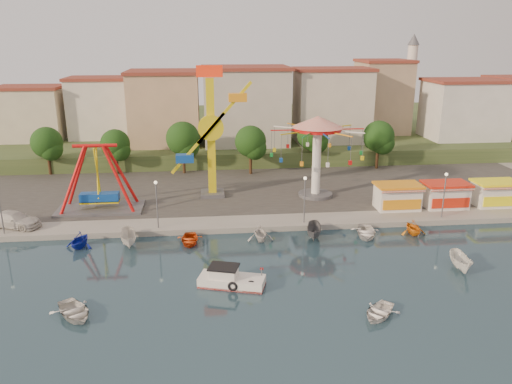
{
  "coord_description": "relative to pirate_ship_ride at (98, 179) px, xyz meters",
  "views": [
    {
      "loc": [
        -2.61,
        -38.21,
        20.25
      ],
      "look_at": [
        2.74,
        14.0,
        4.0
      ],
      "focal_mm": 35.0,
      "sensor_mm": 36.0,
      "label": 1
    }
  ],
  "objects": [
    {
      "name": "lamp_post_1",
      "position": [
        7.34,
        -6.68,
        -1.29
      ],
      "size": [
        0.14,
        0.14,
        5.0
      ],
      "primitive_type": "cylinder",
      "color": "#59595E",
      "rests_on": "quay_deck"
    },
    {
      "name": "building_7",
      "position": [
        71.37,
        34.02,
        2.99
      ],
      "size": [
        11.59,
        10.93,
        8.76
      ],
      "primitive_type": "cube",
      "color": "beige",
      "rests_on": "hill_terrace"
    },
    {
      "name": "tree_3",
      "position": [
        19.34,
        14.68,
        1.16
      ],
      "size": [
        4.68,
        4.68,
        7.32
      ],
      "color": "#382314",
      "rests_on": "quay_deck"
    },
    {
      "name": "booth_right",
      "position": [
        47.67,
        -3.19,
        -2.23
      ],
      "size": [
        5.4,
        3.78,
        3.08
      ],
      "color": "white",
      "rests_on": "quay_deck"
    },
    {
      "name": "building_2",
      "position": [
        7.16,
        32.28,
        4.22
      ],
      "size": [
        11.95,
        9.28,
        11.23
      ],
      "primitive_type": "cube",
      "color": "tan",
      "rests_on": "hill_terrace"
    },
    {
      "name": "building_4",
      "position": [
        34.41,
        32.52,
        3.22
      ],
      "size": [
        10.75,
        9.23,
        9.24
      ],
      "primitive_type": "cube",
      "color": "beige",
      "rests_on": "hill_terrace"
    },
    {
      "name": "rowboat_b",
      "position": [
        25.39,
        -25.61,
        -4.02
      ],
      "size": [
        4.3,
        4.37,
        0.74
      ],
      "primitive_type": "imported",
      "rotation": [
        0.0,
        0.0,
        -0.73
      ],
      "color": "white",
      "rests_on": "ground"
    },
    {
      "name": "moored_boat_3",
      "position": [
        10.75,
        -9.88,
        -4.01
      ],
      "size": [
        2.71,
        3.75,
        0.77
      ],
      "primitive_type": "imported",
      "rotation": [
        0.0,
        0.0,
        -0.02
      ],
      "color": "#D14310",
      "rests_on": "ground"
    },
    {
      "name": "kamikaze_tower",
      "position": [
        13.76,
        4.09,
        4.08
      ],
      "size": [
        6.94,
        3.1,
        16.5
      ],
      "color": "#59595E",
      "rests_on": "quay_deck"
    },
    {
      "name": "building_0",
      "position": [
        -18.03,
        26.38,
        4.54
      ],
      "size": [
        9.26,
        9.53,
        11.87
      ],
      "primitive_type": "cube",
      "color": "beige",
      "rests_on": "hill_terrace"
    },
    {
      "name": "cabin_motorboat",
      "position": [
        14.44,
        -19.54,
        -3.87
      ],
      "size": [
        5.94,
        3.63,
        1.96
      ],
      "rotation": [
        0.0,
        0.0,
        -0.29
      ],
      "color": "white",
      "rests_on": "ground"
    },
    {
      "name": "booth_left",
      "position": [
        35.34,
        -3.19,
        -2.23
      ],
      "size": [
        5.4,
        3.78,
        3.08
      ],
      "color": "white",
      "rests_on": "quay_deck"
    },
    {
      "name": "lamp_post_0",
      "position": [
        -8.66,
        -6.68,
        -1.29
      ],
      "size": [
        0.14,
        0.14,
        5.0
      ],
      "primitive_type": "cylinder",
      "color": "#59595E",
      "rests_on": "quay_deck"
    },
    {
      "name": "tree_4",
      "position": [
        29.34,
        17.67,
        1.35
      ],
      "size": [
        4.86,
        4.86,
        7.6
      ],
      "color": "#382314",
      "rests_on": "quay_deck"
    },
    {
      "name": "tree_0",
      "position": [
        -10.66,
        17.3,
        1.08
      ],
      "size": [
        4.6,
        4.6,
        7.19
      ],
      "color": "#382314",
      "rests_on": "quay_deck"
    },
    {
      "name": "building_6",
      "position": [
        59.49,
        29.09,
        4.78
      ],
      "size": [
        8.23,
        8.98,
        12.36
      ],
      "primitive_type": "cube",
      "color": "silver",
      "rests_on": "hill_terrace"
    },
    {
      "name": "moored_boat_6",
      "position": [
        29.43,
        -9.88,
        -3.96
      ],
      "size": [
        3.94,
        4.82,
        0.87
      ],
      "primitive_type": "imported",
      "rotation": [
        0.0,
        0.0,
        -0.24
      ],
      "color": "white",
      "rests_on": "ground"
    },
    {
      "name": "building_3",
      "position": [
        20.95,
        29.12,
        3.2
      ],
      "size": [
        12.59,
        10.5,
        9.2
      ],
      "primitive_type": "cube",
      "color": "beige",
      "rests_on": "hill_terrace"
    },
    {
      "name": "tree_5",
      "position": [
        39.34,
        15.86,
        1.31
      ],
      "size": [
        4.83,
        4.83,
        7.54
      ],
      "color": "#382314",
      "rests_on": "quay_deck"
    },
    {
      "name": "lamp_post_2",
      "position": [
        23.34,
        -6.68,
        -1.29
      ],
      "size": [
        0.14,
        0.14,
        5.0
      ],
      "primitive_type": "cylinder",
      "color": "#59595E",
      "rests_on": "quay_deck"
    },
    {
      "name": "booth_mid",
      "position": [
        41.3,
        -3.19,
        -2.23
      ],
      "size": [
        5.4,
        3.78,
        3.08
      ],
      "color": "white",
      "rests_on": "quay_deck"
    },
    {
      "name": "building_1",
      "position": [
        -5.99,
        31.7,
        2.92
      ],
      "size": [
        12.33,
        9.01,
        8.63
      ],
      "primitive_type": "cube",
      "color": "silver",
      "rests_on": "hill_terrace"
    },
    {
      "name": "pirate_ship_ride",
      "position": [
        0.0,
        0.0,
        0.0
      ],
      "size": [
        10.0,
        5.0,
        8.0
      ],
      "color": "#59595E",
      "rests_on": "quay_deck"
    },
    {
      "name": "asphalt_pad",
      "position": [
        15.34,
        10.32,
        -3.79
      ],
      "size": [
        90.0,
        28.0,
        0.01
      ],
      "primitive_type": "cube",
      "color": "#4C4944",
      "rests_on": "quay_deck"
    },
    {
      "name": "moored_boat_7",
      "position": [
        34.65,
        -9.88,
        -3.59
      ],
      "size": [
        2.81,
        3.19,
        1.6
      ],
      "primitive_type": "imported",
      "rotation": [
        0.0,
        0.0,
        0.06
      ],
      "color": "orange",
      "rests_on": "ground"
    },
    {
      "name": "moored_boat_5",
      "position": [
        23.82,
        -9.88,
        -3.63
      ],
      "size": [
        2.36,
        4.19,
        1.53
      ],
      "primitive_type": "imported",
      "rotation": [
        0.0,
        0.0,
        -0.23
      ],
      "color": "#535358",
      "rests_on": "ground"
    },
    {
      "name": "hill_terrace",
      "position": [
        15.34,
        47.32,
        -2.89
      ],
      "size": [
        200.0,
        60.0,
        3.0
      ],
      "primitive_type": "cube",
      "color": "#384C26",
      "rests_on": "ground"
    },
    {
      "name": "rowboat_a",
      "position": [
        2.41,
        -23.28,
        -3.97
      ],
      "size": [
        4.72,
        5.05,
        0.85
      ],
      "primitive_type": "imported",
      "rotation": [
        0.0,
        0.0,
        0.58
      ],
      "color": "white",
      "rests_on": "ground"
    },
    {
      "name": "moored_boat_4",
      "position": [
        18.1,
        -9.88,
        -3.57
      ],
      "size": [
        2.86,
        3.26,
        1.64
      ],
      "primitive_type": "imported",
      "rotation": [
        0.0,
        0.0,
        0.05
      ],
      "color": "silver",
      "rests_on": "ground"
    },
    {
      "name": "quay_deck",
      "position": [
        15.34,
        42.32,
        -4.09
      ],
      "size": [
        200.0,
        100.0,
        0.6
      ],
      "primitive_type": "cube",
      "color": "#9E998E",
      "rests_on": "ground"
    },
    {
      "name": "moored_boat_2",
      "position": [
        4.66,
        -9.88,
        -3.61
      ],
      "size": [
        2.18,
        4.27,
        1.57
      ],
      "primitive_type": "imported",
      "rotation": [
        0.0,
        0.0,
        0.16
      ],
      "color": "beige",
      "rests_on": "ground"
    },
    {
      "name": "minaret",
      "position": [
        51.34,
        34.32,
        8.15
      ],
      "size": [
        2.8,
        2.8,
        18.0
      ],
      "color": "silver",
      "rests_on": "hill_terrace"
    },
    {
      "name": "tree_2",
      "position": [
        9.34,
        16.13,
        1.52
      ],
      "size": [
        5.02,
        5.02,
        7.85
      ],
      "color": "#382314",
      "rests_on": "quay_deck"
    },
    {
      "name": "ground",
      "position": [
        15.34,
        -19.68,
        -4.39
      ],
      "size": [
        200.0,
        200.0,
        0.0
      ],
      "primitive_type": "plane",
      "color": "#142A39",
      "rests_on": "ground"
    },
    {
      "name": "moored_boat_1",
      "position": [
        -0.22,
        -9.88,
        -3.56
      ],
      "size": [
        3.5,
        3.79,
        1.66
      ],
      "primitive_type": "imported",
      "rotation": [
        0.0,
        0.0,
        -0.28
      ],
      "color": "#1222A2",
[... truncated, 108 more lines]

